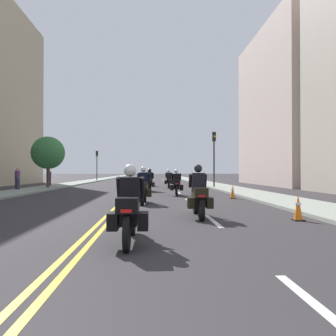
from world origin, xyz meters
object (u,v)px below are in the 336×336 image
at_px(motorcycle_0, 130,210).
at_px(traffic_light_near, 214,149).
at_px(motorcycle_3, 176,185).
at_px(motorcycle_2, 143,189).
at_px(traffic_cone_1, 298,208).
at_px(pedestrian_0, 49,178).
at_px(motorcycle_5, 169,181).
at_px(motorcycle_1, 199,196).
at_px(motorcycle_4, 150,182).
at_px(motorcycle_6, 149,179).
at_px(street_tree_1, 48,153).
at_px(traffic_cone_0, 233,192).
at_px(pedestrian_2, 17,179).
at_px(traffic_light_far, 97,160).

bearing_deg(motorcycle_0, traffic_light_near, 74.44).
xyz_separation_m(motorcycle_3, traffic_light_near, (3.88, 8.03, 2.68)).
height_order(motorcycle_2, traffic_cone_1, motorcycle_2).
bearing_deg(pedestrian_0, motorcycle_5, 28.24).
height_order(motorcycle_2, pedestrian_0, motorcycle_2).
xyz_separation_m(motorcycle_1, motorcycle_4, (-1.65, 12.49, -0.01)).
relative_size(motorcycle_4, traffic_light_near, 0.45).
height_order(motorcycle_3, motorcycle_6, motorcycle_6).
distance_m(motorcycle_1, pedestrian_0, 22.90).
distance_m(motorcycle_5, street_tree_1, 10.38).
distance_m(traffic_cone_0, street_tree_1, 16.55).
bearing_deg(motorcycle_6, traffic_light_near, -32.54).
relative_size(motorcycle_3, traffic_cone_1, 2.76).
relative_size(motorcycle_4, motorcycle_6, 0.95).
distance_m(pedestrian_2, street_tree_1, 3.77).
height_order(motorcycle_1, traffic_light_near, traffic_light_near).
relative_size(traffic_light_near, street_tree_1, 1.12).
bearing_deg(motorcycle_3, traffic_light_near, 66.87).
distance_m(motorcycle_4, motorcycle_6, 8.27).
bearing_deg(motorcycle_3, traffic_cone_1, -70.66).
bearing_deg(traffic_cone_0, motorcycle_3, 141.66).
height_order(traffic_cone_1, pedestrian_2, pedestrian_2).
distance_m(motorcycle_4, pedestrian_0, 12.11).
relative_size(traffic_cone_0, traffic_light_near, 0.15).
bearing_deg(motorcycle_3, motorcycle_0, -96.14).
distance_m(traffic_cone_0, pedestrian_0, 19.38).
distance_m(motorcycle_1, motorcycle_3, 8.79).
bearing_deg(traffic_cone_0, motorcycle_5, 105.10).
bearing_deg(traffic_cone_0, motorcycle_6, 107.99).
xyz_separation_m(motorcycle_4, traffic_light_near, (5.52, 4.33, 2.69)).
bearing_deg(traffic_light_near, motorcycle_2, -114.36).
bearing_deg(motorcycle_0, traffic_light_far, 101.39).
bearing_deg(traffic_light_near, traffic_light_far, 125.44).
distance_m(motorcycle_1, motorcycle_4, 12.60).
xyz_separation_m(motorcycle_4, street_tree_1, (-8.48, 4.05, 2.33)).
height_order(motorcycle_0, pedestrian_0, pedestrian_0).
distance_m(motorcycle_5, traffic_cone_0, 10.91).
distance_m(traffic_light_near, traffic_light_far, 23.06).
bearing_deg(pedestrian_0, traffic_cone_1, -13.12).
distance_m(motorcycle_1, traffic_light_far, 36.93).
bearing_deg(motorcycle_5, street_tree_1, -175.55).
bearing_deg(pedestrian_0, street_tree_1, -30.66).
bearing_deg(traffic_cone_0, traffic_light_near, 84.08).
distance_m(motorcycle_5, pedestrian_2, 11.86).
height_order(motorcycle_3, traffic_cone_1, motorcycle_3).
relative_size(traffic_cone_1, pedestrian_0, 0.47).
height_order(motorcycle_4, motorcycle_6, motorcycle_6).
xyz_separation_m(motorcycle_2, street_tree_1, (-8.28, 12.35, 2.32)).
bearing_deg(traffic_cone_0, traffic_light_far, 112.96).
bearing_deg(traffic_cone_0, traffic_cone_1, -89.73).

